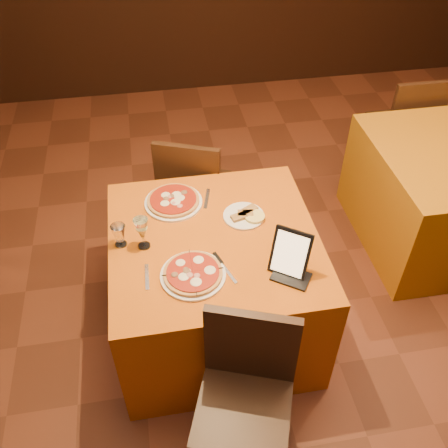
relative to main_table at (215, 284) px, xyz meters
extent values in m
cube|color=#5E2D19|center=(0.29, -0.41, -0.38)|extent=(6.00, 7.00, 0.01)
cube|color=#BE570C|center=(0.00, 0.00, 0.00)|extent=(1.10, 1.10, 0.75)
cube|color=#AF670B|center=(1.72, 0.52, 0.00)|extent=(1.10, 1.10, 0.75)
cylinder|color=white|center=(-0.14, -0.25, 0.38)|extent=(0.32, 0.32, 0.01)
cylinder|color=#AD4C23|center=(-0.14, -0.25, 0.40)|extent=(0.29, 0.29, 0.02)
cylinder|color=white|center=(-0.18, 0.32, 0.38)|extent=(0.33, 0.33, 0.01)
cylinder|color=#AD4C23|center=(-0.18, 0.32, 0.40)|extent=(0.30, 0.30, 0.02)
cylinder|color=white|center=(0.19, 0.13, 0.38)|extent=(0.23, 0.23, 0.01)
cylinder|color=olive|center=(0.19, 0.13, 0.40)|extent=(0.14, 0.14, 0.02)
cube|color=black|center=(0.32, -0.29, 0.49)|extent=(0.21, 0.19, 0.23)
cube|color=#BBBAC1|center=(0.02, -0.24, 0.38)|extent=(0.08, 0.19, 0.01)
cube|color=#A3A4AA|center=(-0.36, -0.22, 0.38)|extent=(0.02, 0.17, 0.01)
cube|color=#A4A4AA|center=(0.01, 0.32, 0.38)|extent=(0.06, 0.17, 0.01)
camera|label=1|loc=(-0.27, -1.85, 2.21)|focal=40.00mm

